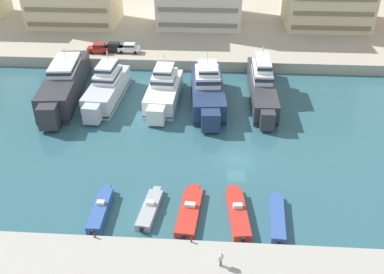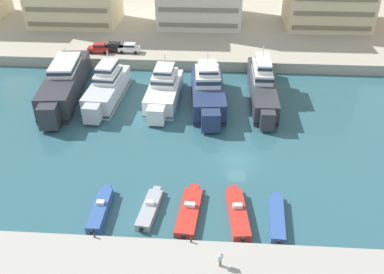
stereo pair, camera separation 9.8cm
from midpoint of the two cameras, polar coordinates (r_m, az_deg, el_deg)
ground_plane at (r=56.61m, az=6.03°, el=-3.19°), size 400.00×400.00×0.00m
quay_promenade at (r=113.83m, az=5.24°, el=16.28°), size 180.00×70.00×1.99m
pier_dock at (r=43.02m, az=6.69°, el=-16.94°), size 120.00×5.71×0.82m
yacht_charcoal_far_left at (r=74.08m, az=-16.66°, el=6.85°), size 6.80×23.02×7.37m
yacht_silver_left at (r=71.49m, az=-11.35°, el=6.44°), size 5.16×17.00×7.65m
yacht_white_mid_left at (r=69.65m, az=-3.84°, el=6.23°), size 5.25×15.84×7.48m
yacht_navy_center_left at (r=68.77m, az=2.06°, el=6.16°), size 6.24×18.35×8.02m
yacht_charcoal_center at (r=71.65m, az=9.26°, el=6.87°), size 3.92×21.83×8.09m
motorboat_blue_far_left at (r=49.30m, az=-12.14°, el=-9.42°), size 1.58×7.66×1.43m
motorboat_grey_left at (r=48.75m, az=-5.69°, el=-9.47°), size 2.34×7.16×1.26m
motorboat_red_mid_left at (r=48.33m, az=-0.38°, el=-9.78°), size 2.76×8.69×1.17m
motorboat_red_center_left at (r=48.15m, az=6.07°, el=-10.02°), size 2.67×8.72×1.43m
motorboat_blue_center at (r=48.30m, az=11.24°, el=-10.52°), size 1.95×7.85×0.89m
car_red_far_left at (r=86.01m, az=-12.38°, el=11.53°), size 4.15×2.02×1.80m
car_black_left at (r=85.92m, az=-10.46°, el=11.72°), size 4.13×1.98×1.80m
car_white_mid_left at (r=85.08m, az=-8.43°, el=11.70°), size 4.11×1.94×1.80m
pedestrian_near_edge at (r=41.69m, az=3.81°, el=-15.79°), size 0.49×0.54×1.77m
bollard_west at (r=45.70m, az=-12.93°, el=-12.63°), size 0.20×0.20×0.61m
bollard_west_mid at (r=44.16m, az=-0.16°, el=-13.53°), size 0.20×0.20×0.61m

